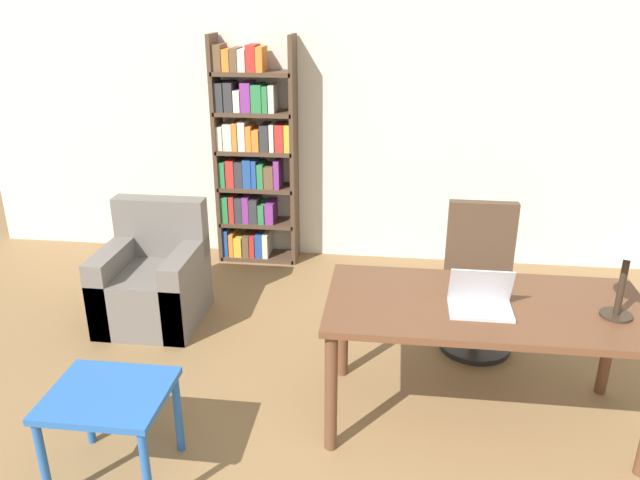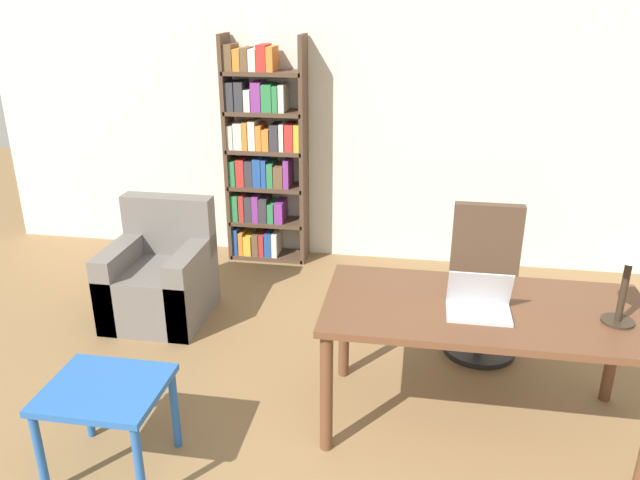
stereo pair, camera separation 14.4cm
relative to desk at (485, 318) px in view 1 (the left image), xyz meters
name	(u,v)px [view 1 (the left image)]	position (x,y,z in m)	size (l,w,h in m)	color
wall_back	(407,116)	(-0.45, 2.40, 0.68)	(8.00, 0.06, 2.70)	silver
desk	(485,318)	(0.00, 0.00, 0.00)	(1.77, 0.85, 0.77)	brown
laptop	(480,301)	(-0.05, -0.08, 0.14)	(0.34, 0.23, 0.23)	#B2B2B7
table_lamp	(631,238)	(0.66, -0.07, 0.54)	(0.30, 0.30, 0.55)	#2D2319
office_chair	(479,284)	(0.08, 0.89, -0.21)	(0.50, 0.50, 1.03)	black
side_table_blue	(110,405)	(-1.91, -0.71, -0.24)	(0.59, 0.52, 0.52)	#2356A3
armchair	(154,283)	(-2.33, 0.95, -0.37)	(0.71, 0.74, 0.90)	#66605B
bookshelf	(252,156)	(-1.83, 2.21, 0.31)	(0.73, 0.28, 2.04)	#4C3828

